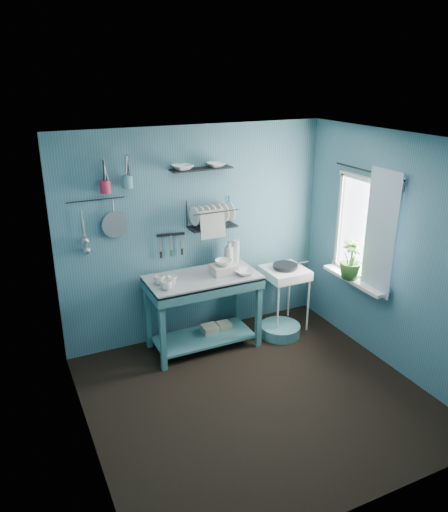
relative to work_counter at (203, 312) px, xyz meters
name	(u,v)px	position (x,y,z in m)	size (l,w,h in m)	color
floor	(256,396)	(0.09, -1.11, -0.45)	(3.20, 3.20, 0.00)	black
ceiling	(263,142)	(0.09, -1.11, 2.05)	(3.20, 3.20, 0.00)	silver
wall_back	(196,235)	(0.09, 0.39, 0.80)	(3.20, 3.20, 0.00)	#396574
wall_front	(371,365)	(0.09, -2.61, 0.80)	(3.20, 3.20, 0.00)	#396574
wall_left	(80,317)	(-1.51, -1.11, 0.80)	(3.00, 3.00, 0.00)	#396574
wall_right	(394,255)	(1.69, -1.11, 0.80)	(3.00, 3.00, 0.00)	#396574
work_counter	(203,312)	(0.00, 0.00, 0.00)	(1.26, 0.63, 0.89)	#366E72
mug_left	(166,285)	(-0.48, -0.16, 0.49)	(0.12, 0.12, 0.10)	white
mug_mid	(172,280)	(-0.38, -0.06, 0.49)	(0.10, 0.10, 0.09)	white
mug_right	(160,280)	(-0.50, 0.00, 0.49)	(0.12, 0.12, 0.10)	white
wash_tub	(224,269)	(0.25, -0.02, 0.50)	(0.28, 0.22, 0.10)	beige
tub_bowl	(224,263)	(0.25, -0.02, 0.58)	(0.20, 0.20, 0.06)	white
soap_bottle	(229,253)	(0.42, 0.20, 0.60)	(0.12, 0.12, 0.30)	beige
water_bottle	(236,252)	(0.52, 0.22, 0.59)	(0.09, 0.09, 0.28)	#AFBEC3
counter_bowl	(245,272)	(0.45, -0.15, 0.47)	(0.22, 0.22, 0.05)	white
hotplate_stand	(284,298)	(1.09, 0.02, -0.05)	(0.49, 0.49, 0.79)	white
frying_pan	(285,266)	(1.09, 0.02, 0.38)	(0.30, 0.30, 0.04)	black
knife_strip	(171,235)	(-0.23, 0.36, 0.86)	(0.32, 0.02, 0.03)	black
dish_rack	(212,214)	(0.24, 0.26, 1.07)	(0.55, 0.24, 0.32)	black
upper_shelf	(202,169)	(0.13, 0.29, 1.59)	(0.70, 0.18, 0.01)	black
shelf_bowl_left	(183,171)	(-0.09, 0.29, 1.59)	(0.22, 0.22, 0.05)	white
shelf_bowl_right	(216,166)	(0.30, 0.29, 1.61)	(0.20, 0.20, 0.05)	white
utensil_cup_magenta	(105,187)	(-0.93, 0.31, 1.49)	(0.11, 0.11, 0.13)	#B7213F
utensil_cup_teal	(127,182)	(-0.70, 0.31, 1.52)	(0.11, 0.11, 0.13)	teal
colander	(115,225)	(-0.86, 0.34, 1.07)	(0.28, 0.28, 0.03)	#999AA0
ladle_outer	(83,224)	(-1.19, 0.35, 1.11)	(0.01, 0.01, 0.30)	#999AA0
ladle_inner	(85,234)	(-1.18, 0.35, 1.00)	(0.01, 0.01, 0.30)	#999AA0
hook_rail	(96,200)	(-1.03, 0.36, 1.35)	(0.01, 0.01, 0.60)	black
window_glass	(365,230)	(1.67, -0.66, 0.95)	(1.10, 1.10, 0.00)	white
windowsill	(354,280)	(1.59, -0.66, 0.36)	(0.16, 0.95, 0.04)	white
curtain	(380,234)	(1.61, -0.96, 1.00)	(1.35, 1.35, 0.00)	silver
curtain_rod	(368,171)	(1.63, -0.66, 1.60)	(0.02, 0.02, 1.05)	black
potted_plant	(351,259)	(1.54, -0.63, 0.61)	(0.25, 0.25, 0.45)	#376729
storage_tin_large	(210,334)	(0.10, 0.05, -0.34)	(0.18, 0.18, 0.22)	gray
storage_tin_small	(224,330)	(0.30, 0.08, -0.35)	(0.15, 0.15, 0.20)	gray
floor_basin	(280,330)	(0.95, -0.15, -0.38)	(0.49, 0.49, 0.13)	teal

